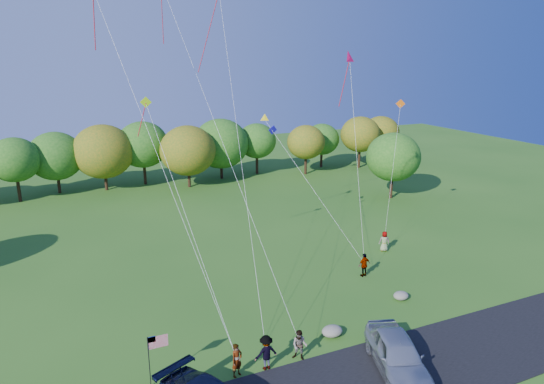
{
  "coord_description": "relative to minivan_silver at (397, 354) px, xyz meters",
  "views": [
    {
      "loc": [
        -9.99,
        -20.67,
        15.63
      ],
      "look_at": [
        2.0,
        6.0,
        7.37
      ],
      "focal_mm": 32.0,
      "sensor_mm": 36.0,
      "label": 1
    }
  ],
  "objects": [
    {
      "name": "flag_assembly",
      "position": [
        -11.39,
        4.03,
        1.04
      ],
      "size": [
        1.0,
        0.65,
        2.71
      ],
      "color": "black",
      "rests_on": "ground"
    },
    {
      "name": "flyer_c",
      "position": [
        -5.99,
        2.96,
        -0.06
      ],
      "size": [
        1.24,
        0.73,
        1.9
      ],
      "primitive_type": "imported",
      "rotation": [
        0.0,
        0.0,
        3.17
      ],
      "color": "#4C4C59",
      "rests_on": "ground"
    },
    {
      "name": "flyer_d",
      "position": [
        4.92,
        10.02,
        -0.12
      ],
      "size": [
        1.08,
        0.53,
        1.78
      ],
      "primitive_type": "imported",
      "rotation": [
        0.0,
        0.0,
        3.23
      ],
      "color": "#4C4C59",
      "rests_on": "ground"
    },
    {
      "name": "flyer_e",
      "position": [
        9.18,
        13.34,
        -0.16
      ],
      "size": [
        0.98,
        0.86,
        1.7
      ],
      "primitive_type": "imported",
      "rotation": [
        0.0,
        0.0,
        2.67
      ],
      "color": "#4C4C59",
      "rests_on": "ground"
    },
    {
      "name": "flyer_b",
      "position": [
        -4.05,
        2.96,
        -0.16
      ],
      "size": [
        1.04,
        1.03,
        1.7
      ],
      "primitive_type": "imported",
      "rotation": [
        0.0,
        0.0,
        -0.76
      ],
      "color": "#4C4C59",
      "rests_on": "ground"
    },
    {
      "name": "boulder_far",
      "position": [
        5.13,
        6.05,
        -0.73
      ],
      "size": [
        1.05,
        0.87,
        0.55
      ],
      "primitive_type": "ellipsoid",
      "color": "gray",
      "rests_on": "ground"
    },
    {
      "name": "kites_aloft",
      "position": [
        -2.91,
        16.69,
        16.68
      ],
      "size": [
        23.69,
        10.96,
        11.87
      ],
      "color": "red",
      "rests_on": "ground"
    },
    {
      "name": "treeline",
      "position": [
        -4.34,
        40.51,
        3.74
      ],
      "size": [
        76.21,
        28.06,
        8.72
      ],
      "color": "#321E12",
      "rests_on": "ground"
    },
    {
      "name": "flyer_a",
      "position": [
        -7.56,
        3.03,
        -0.11
      ],
      "size": [
        0.78,
        0.67,
        1.8
      ],
      "primitive_type": "imported",
      "rotation": [
        0.0,
        0.0,
        0.43
      ],
      "color": "#4C4C59",
      "rests_on": "ground"
    },
    {
      "name": "boulder_near",
      "position": [
        -1.31,
        4.17,
        -0.69
      ],
      "size": [
        1.26,
        0.98,
        0.63
      ],
      "primitive_type": "ellipsoid",
      "color": "slate",
      "rests_on": "ground"
    },
    {
      "name": "minivan_silver",
      "position": [
        0.0,
        0.0,
        0.0
      ],
      "size": [
        3.89,
        5.98,
        1.89
      ],
      "primitive_type": "imported",
      "rotation": [
        0.0,
        0.0,
        -0.33
      ],
      "color": "#ADB0B8",
      "rests_on": "asphalt_lane"
    },
    {
      "name": "ground",
      "position": [
        -4.61,
        3.76,
        -1.01
      ],
      "size": [
        140.0,
        140.0,
        0.0
      ],
      "primitive_type": "plane",
      "color": "#2A5A19",
      "rests_on": "ground"
    }
  ]
}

